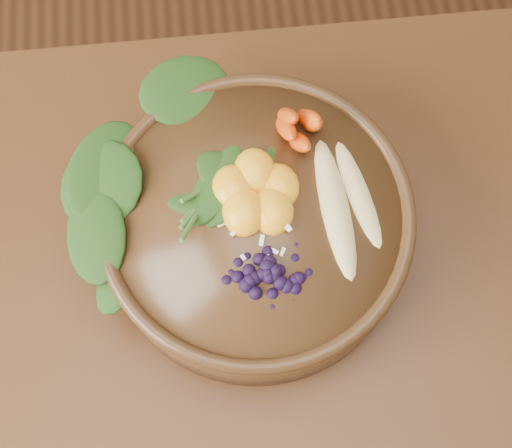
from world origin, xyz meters
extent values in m
plane|color=#381E0F|center=(0.00, 0.00, 0.00)|extent=(4.00, 4.00, 0.00)
cube|color=#432714|center=(0.00, 0.00, 0.73)|extent=(1.60, 0.90, 0.04)
cylinder|color=#4C321A|center=(-0.06, 0.18, 0.79)|extent=(0.32, 0.32, 0.08)
ellipsoid|color=#E0CC84|center=(0.04, 0.19, 0.85)|extent=(0.06, 0.17, 0.03)
ellipsoid|color=#E0CC84|center=(0.02, 0.18, 0.85)|extent=(0.04, 0.16, 0.03)
camera|label=1|loc=(-0.08, -0.07, 1.49)|focal=50.00mm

